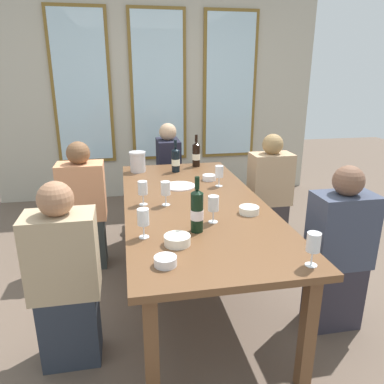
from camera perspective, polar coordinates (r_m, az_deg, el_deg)
name	(u,v)px	position (r m, az deg, el deg)	size (l,w,h in m)	color
ground_plane	(193,288)	(3.03, 0.23, -14.72)	(12.00, 12.00, 0.00)	brown
back_wall_with_windows	(158,87)	(4.95, -5.29, 15.95)	(4.21, 0.10, 2.90)	#B6AF9D
dining_table	(194,210)	(2.72, 0.25, -2.78)	(1.01, 2.27, 0.74)	brown
white_plate_0	(180,186)	(3.03, -1.94, 0.94)	(0.26, 0.26, 0.01)	white
metal_pitcher	(138,162)	(3.50, -8.43, 4.69)	(0.16, 0.16, 0.19)	silver
wine_bottle_0	(196,154)	(3.65, 0.66, 5.86)	(0.08, 0.08, 0.32)	black
wine_bottle_1	(197,210)	(2.15, 0.78, -2.88)	(0.08, 0.08, 0.34)	black
wine_bottle_2	(176,160)	(3.46, -2.55, 5.01)	(0.08, 0.08, 0.30)	black
tasting_bowl_0	(209,178)	(3.21, 2.68, 2.25)	(0.12, 0.12, 0.05)	white
tasting_bowl_1	(165,261)	(1.84, -4.15, -10.65)	(0.11, 0.11, 0.05)	white
tasting_bowl_2	(249,210)	(2.49, 8.85, -2.79)	(0.13, 0.13, 0.05)	white
tasting_bowl_3	(177,240)	(2.04, -2.31, -7.45)	(0.15, 0.15, 0.05)	white
wine_glass_0	(219,172)	(3.02, 4.25, 3.11)	(0.07, 0.07, 0.17)	white
wine_glass_1	(143,218)	(2.10, -7.58, -4.09)	(0.07, 0.07, 0.17)	white
wine_glass_2	(313,243)	(1.88, 18.34, -7.53)	(0.07, 0.07, 0.17)	white
wine_glass_3	(213,205)	(2.29, 3.34, -2.00)	(0.07, 0.07, 0.17)	white
wine_glass_4	(166,189)	(2.58, -4.12, 0.49)	(0.07, 0.07, 0.17)	white
wine_glass_5	(143,189)	(2.61, -7.65, 0.46)	(0.07, 0.07, 0.17)	white
seated_person_0	(84,209)	(3.26, -16.45, -2.60)	(0.38, 0.24, 1.11)	#303533
seated_person_1	(269,195)	(3.55, 11.90, -0.52)	(0.38, 0.24, 1.11)	#373133
seated_person_2	(65,281)	(2.24, -19.04, -12.92)	(0.38, 0.24, 1.11)	#29303B
seated_person_3	(338,253)	(2.59, 21.77, -8.80)	(0.38, 0.24, 1.11)	#2F2B35
seated_person_4	(169,175)	(4.16, -3.64, 2.62)	(0.24, 0.38, 1.11)	#2A3943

